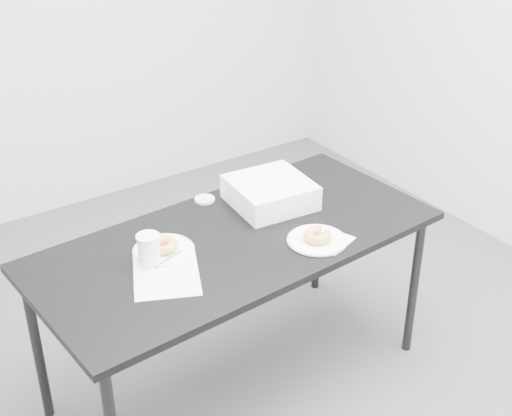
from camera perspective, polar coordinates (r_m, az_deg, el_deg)
floor at (r=3.47m, az=-1.84°, el=-12.74°), size 4.00×4.00×0.00m
wall_back at (r=4.52m, az=-16.48°, el=15.58°), size 4.00×0.02×2.70m
table at (r=2.99m, az=-1.61°, el=-3.30°), size 1.75×0.90×0.78m
scorecard at (r=2.74m, az=-7.19°, el=-5.31°), size 0.35×0.39×0.00m
logo_patch at (r=2.84m, az=-6.77°, el=-3.90°), size 0.07×0.07×0.00m
pen at (r=2.82m, az=-7.01°, el=-4.07°), size 0.14×0.06×0.01m
napkin at (r=2.94m, az=5.74°, el=-2.57°), size 0.22×0.22×0.00m
plate_near at (r=2.93m, az=4.91°, el=-2.58°), size 0.25×0.25×0.01m
donut_near at (r=2.92m, az=4.93°, el=-2.21°), size 0.14×0.14×0.04m
plate_far at (r=2.89m, az=-7.40°, el=-3.36°), size 0.25×0.25×0.01m
donut_far at (r=2.87m, az=-7.43°, el=-2.98°), size 0.15×0.15×0.04m
coffee_cup at (r=2.78m, az=-8.57°, el=-3.32°), size 0.09×0.09×0.13m
cup_lid at (r=3.24m, az=-4.12°, el=0.69°), size 0.09×0.09×0.01m
bakery_box at (r=3.18m, az=1.14°, el=1.25°), size 0.36×0.36×0.11m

